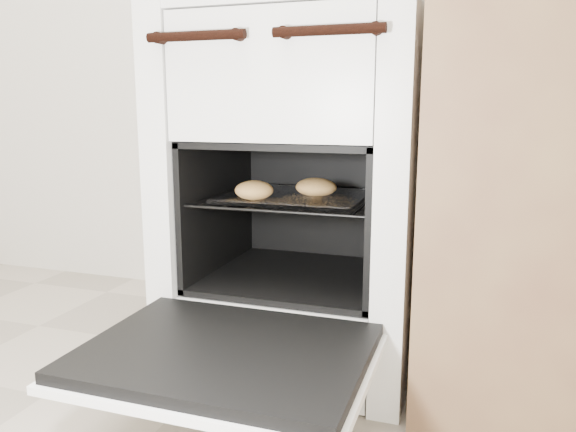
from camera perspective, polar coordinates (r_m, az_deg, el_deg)
name	(u,v)px	position (r m, az deg, el deg)	size (l,w,h in m)	color
stove	(306,187)	(1.53, 1.82, 2.94)	(0.62, 0.69, 0.95)	white
oven_door	(226,356)	(1.13, -6.27, -13.93)	(0.56, 0.43, 0.04)	black
oven_rack	(298,198)	(1.46, 1.04, 1.89)	(0.45, 0.43, 0.01)	black
foil_sheet	(296,196)	(1.44, 0.79, 2.01)	(0.35, 0.31, 0.01)	white
baked_rolls	(298,188)	(1.40, 0.98, 2.86)	(0.26, 0.24, 0.05)	tan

